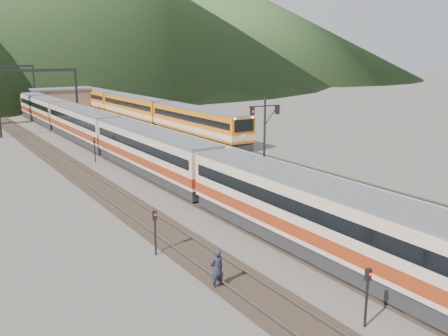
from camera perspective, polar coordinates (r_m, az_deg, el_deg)
track_main at (r=52.39m, az=-13.56°, el=1.92°), size 2.60×200.00×0.23m
track_far at (r=51.08m, az=-18.87°, el=1.31°), size 2.60×200.00×0.23m
track_second at (r=56.99m, az=-2.55°, el=3.14°), size 2.60×200.00×0.23m
platform at (r=52.51m, az=-7.09°, el=2.69°), size 8.00×100.00×1.00m
gantry_near at (r=65.41m, az=-20.49°, el=8.47°), size 9.55×0.25×8.00m
gantry_far at (r=89.99m, az=-23.84°, el=9.19°), size 9.55×0.25×8.00m
station_shed at (r=89.87m, az=-18.10°, el=7.70°), size 9.40×4.40×3.10m
hill_c at (r=253.10m, az=-2.15°, el=16.35°), size 160.00×160.00×50.00m
main_train at (r=49.63m, az=-12.70°, el=3.54°), size 2.77×75.93×3.38m
second_train at (r=74.53m, az=-10.17°, el=6.69°), size 2.76×56.70×3.37m
signal_mast at (r=31.41m, az=4.65°, el=3.85°), size 2.19×0.40×6.18m
short_signal_a at (r=19.10m, az=16.04°, el=-13.23°), size 0.24×0.19×2.27m
short_signal_b at (r=47.18m, az=-14.57°, el=2.41°), size 0.26×0.23×2.27m
short_signal_c at (r=24.79m, az=-7.90°, el=-6.67°), size 0.26×0.22×2.27m
worker at (r=21.35m, az=-0.82°, el=-11.49°), size 0.67×0.45×1.80m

